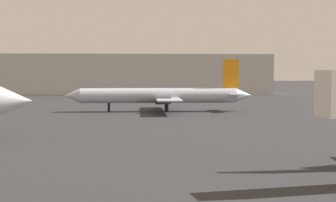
# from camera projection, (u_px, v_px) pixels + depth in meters

# --- Properties ---
(airplane_distant) EXTENTS (28.72, 18.13, 7.98)m
(airplane_distant) POSITION_uv_depth(u_px,v_px,m) (161.00, 96.00, 75.52)
(airplane_distant) COLOR #B2BCCC
(airplane_distant) RESTS_ON ground_plane
(terminal_building) EXTENTS (90.97, 19.43, 10.58)m
(terminal_building) POSITION_uv_depth(u_px,v_px,m) (100.00, 74.00, 135.12)
(terminal_building) COLOR #B7B7B2
(terminal_building) RESTS_ON ground_plane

